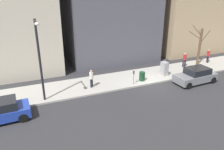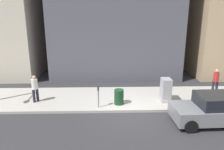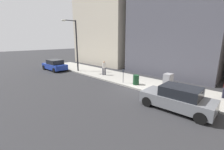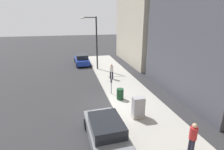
% 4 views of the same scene
% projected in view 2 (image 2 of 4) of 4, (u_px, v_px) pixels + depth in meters
% --- Properties ---
extents(ground_plane, '(120.00, 120.00, 0.00)m').
position_uv_depth(ground_plane, '(129.00, 113.00, 12.21)').
color(ground_plane, '#2B2B2D').
extents(sidewalk, '(4.00, 36.00, 0.15)m').
position_uv_depth(sidewalk, '(126.00, 98.00, 14.12)').
color(sidewalk, '#9E9B93').
rests_on(sidewalk, ground).
extents(parked_car_grey, '(2.06, 4.26, 1.52)m').
position_uv_depth(parked_car_grey, '(216.00, 109.00, 10.90)').
color(parked_car_grey, slate).
rests_on(parked_car_grey, ground).
extents(parking_meter, '(0.14, 0.10, 1.35)m').
position_uv_depth(parking_meter, '(98.00, 94.00, 12.33)').
color(parking_meter, slate).
rests_on(parking_meter, sidewalk).
extents(utility_box, '(0.83, 0.61, 1.43)m').
position_uv_depth(utility_box, '(166.00, 90.00, 13.30)').
color(utility_box, '#A8A399').
rests_on(utility_box, sidewalk).
extents(trash_bin, '(0.56, 0.56, 0.90)m').
position_uv_depth(trash_bin, '(119.00, 97.00, 12.90)').
color(trash_bin, '#14381E').
rests_on(trash_bin, sidewalk).
extents(pedestrian_midblock, '(0.36, 0.40, 1.66)m').
position_uv_depth(pedestrian_midblock, '(216.00, 80.00, 14.57)').
color(pedestrian_midblock, '#1E1E2D').
rests_on(pedestrian_midblock, sidewalk).
extents(pedestrian_far_corner, '(0.36, 0.36, 1.66)m').
position_uv_depth(pedestrian_far_corner, '(35.00, 87.00, 13.12)').
color(pedestrian_far_corner, '#1E1E2D').
rests_on(pedestrian_far_corner, sidewalk).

